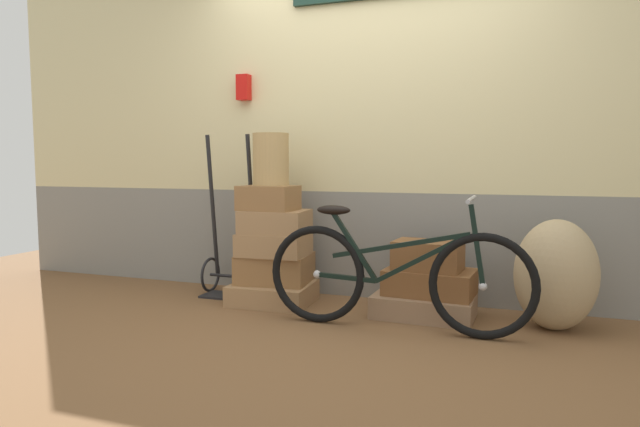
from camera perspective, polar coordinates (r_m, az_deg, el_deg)
ground at (r=3.61m, az=1.55°, el=-11.81°), size 8.50×5.20×0.06m
station_building at (r=4.26m, az=5.36°, el=8.54°), size 6.50×0.74×2.54m
suitcase_0 at (r=4.12m, az=-4.88°, el=-8.17°), size 0.59×0.51×0.15m
suitcase_1 at (r=4.12m, az=-4.66°, el=-5.62°), size 0.55×0.48×0.21m
suitcase_2 at (r=4.04m, az=-4.78°, el=-3.18°), size 0.50×0.39×0.16m
suitcase_3 at (r=4.03m, az=-4.64°, el=-0.83°), size 0.49×0.41×0.17m
suitcase_4 at (r=4.02m, az=-5.34°, el=1.61°), size 0.40×0.31×0.18m
suitcase_5 at (r=3.81m, az=10.66°, el=-9.37°), size 0.67×0.44×0.15m
suitcase_6 at (r=3.80m, az=11.28°, el=-6.95°), size 0.61×0.42×0.17m
suitcase_7 at (r=3.75m, az=11.08°, el=-4.28°), size 0.46×0.32×0.19m
wicker_basket at (r=4.03m, az=-5.10°, el=5.58°), size 0.26×0.26×0.38m
luggage_trolley at (r=4.38m, az=-9.13°, el=-4.53°), size 0.43×0.36×1.24m
burlap_sack at (r=3.70m, az=23.18°, el=-5.85°), size 0.49×0.42×0.69m
bicycle at (r=3.43m, az=7.73°, el=-6.43°), size 1.65×0.46×0.83m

